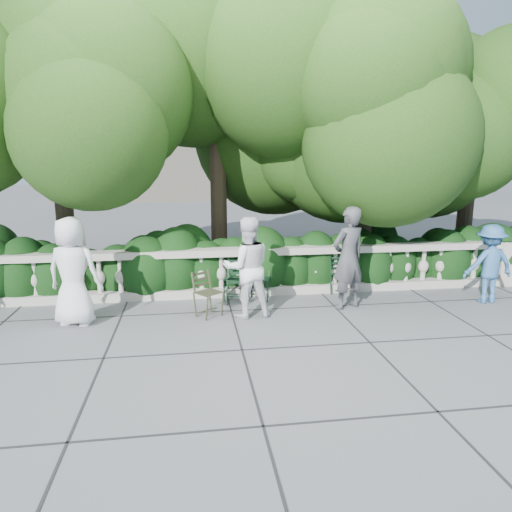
{
  "coord_description": "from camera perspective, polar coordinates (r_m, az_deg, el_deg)",
  "views": [
    {
      "loc": [
        -1.2,
        -7.32,
        2.81
      ],
      "look_at": [
        0.0,
        1.0,
        1.0
      ],
      "focal_mm": 32.0,
      "sensor_mm": 36.0,
      "label": 1
    }
  ],
  "objects": [
    {
      "name": "ground",
      "position": [
        7.93,
        1.04,
        -8.6
      ],
      "size": [
        90.0,
        90.0,
        0.0
      ],
      "primitive_type": "plane",
      "color": "#585960",
      "rests_on": "ground"
    },
    {
      "name": "balustrade",
      "position": [
        9.48,
        -0.69,
        -2.03
      ],
      "size": [
        12.0,
        0.44,
        1.0
      ],
      "color": "#9E998E",
      "rests_on": "ground"
    },
    {
      "name": "shrub_hedge",
      "position": [
        10.76,
        -1.52,
        -2.99
      ],
      "size": [
        15.0,
        2.6,
        1.7
      ],
      "primitive_type": null,
      "color": "black",
      "rests_on": "ground"
    },
    {
      "name": "tree_canopy",
      "position": [
        10.74,
        2.05,
        18.29
      ],
      "size": [
        15.04,
        6.52,
        6.78
      ],
      "color": "#3F3023",
      "rests_on": "ground"
    },
    {
      "name": "chair_b",
      "position": [
        9.14,
        -2.84,
        -5.77
      ],
      "size": [
        0.57,
        0.6,
        0.84
      ],
      "primitive_type": null,
      "rotation": [
        0.0,
        0.0,
        -0.33
      ],
      "color": "black",
      "rests_on": "ground"
    },
    {
      "name": "chair_d",
      "position": [
        8.97,
        -2.41,
        -6.11
      ],
      "size": [
        0.52,
        0.55,
        0.84
      ],
      "primitive_type": null,
      "rotation": [
        0.0,
        0.0,
        -0.17
      ],
      "color": "black",
      "rests_on": "ground"
    },
    {
      "name": "chair_e",
      "position": [
        9.13,
        0.28,
        -5.78
      ],
      "size": [
        0.55,
        0.58,
        0.84
      ],
      "primitive_type": null,
      "rotation": [
        0.0,
        0.0,
        -0.27
      ],
      "color": "black",
      "rests_on": "ground"
    },
    {
      "name": "chair_f",
      "position": [
        9.62,
        11.21,
        -5.07
      ],
      "size": [
        0.56,
        0.59,
        0.84
      ],
      "primitive_type": null,
      "rotation": [
        0.0,
        0.0,
        0.29
      ],
      "color": "black",
      "rests_on": "ground"
    },
    {
      "name": "chair_weathered",
      "position": [
        8.28,
        -5.26,
        -7.73
      ],
      "size": [
        0.64,
        0.65,
        0.84
      ],
      "primitive_type": null,
      "rotation": [
        0.0,
        0.0,
        0.65
      ],
      "color": "black",
      "rests_on": "ground"
    },
    {
      "name": "person_businessman",
      "position": [
        8.3,
        -21.89,
        -1.81
      ],
      "size": [
        1.04,
        0.81,
        1.87
      ],
      "primitive_type": "imported",
      "rotation": [
        0.0,
        0.0,
        2.88
      ],
      "color": "white",
      "rests_on": "ground"
    },
    {
      "name": "person_woman_grey",
      "position": [
        8.73,
        11.47,
        -0.25
      ],
      "size": [
        0.83,
        0.7,
        1.95
      ],
      "primitive_type": "imported",
      "rotation": [
        0.0,
        0.0,
        3.53
      ],
      "color": "#3D3E42",
      "rests_on": "ground"
    },
    {
      "name": "person_casual_man",
      "position": [
        8.11,
        -1.12,
        -1.43
      ],
      "size": [
        0.93,
        0.75,
        1.81
      ],
      "primitive_type": "imported",
      "rotation": [
        0.0,
        0.0,
        3.22
      ],
      "color": "white",
      "rests_on": "ground"
    },
    {
      "name": "person_older_blue",
      "position": [
        10.02,
        27.11,
        -0.89
      ],
      "size": [
        1.01,
        0.59,
        1.56
      ],
      "primitive_type": "imported",
      "rotation": [
        0.0,
        0.0,
        3.15
      ],
      "color": "#305D90",
      "rests_on": "ground"
    }
  ]
}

